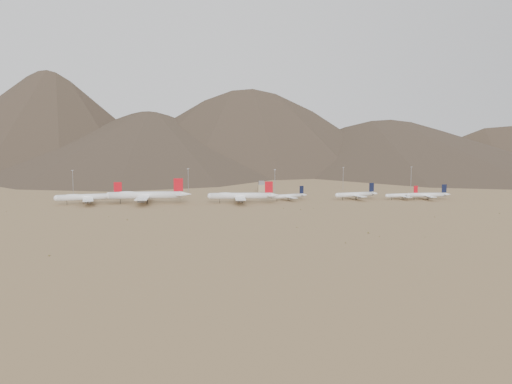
{
  "coord_description": "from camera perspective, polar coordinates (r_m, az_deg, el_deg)",
  "views": [
    {
      "loc": [
        -46.23,
        -415.26,
        56.19
      ],
      "look_at": [
        12.17,
        30.0,
        9.45
      ],
      "focal_mm": 35.0,
      "sensor_mm": 36.0,
      "label": 1
    }
  ],
  "objects": [
    {
      "name": "widebody_east",
      "position": [
        445.75,
        -1.7,
        -0.44
      ],
      "size": [
        65.39,
        50.33,
        19.41
      ],
      "rotation": [
        0.0,
        0.0,
        -0.06
      ],
      "color": "white",
      "rests_on": "ground"
    },
    {
      "name": "control_tower",
      "position": [
        543.05,
        0.63,
        0.57
      ],
      "size": [
        8.0,
        8.0,
        12.0
      ],
      "color": "tan",
      "rests_on": "ground"
    },
    {
      "name": "mast_west",
      "position": [
        546.15,
        -7.76,
        1.48
      ],
      "size": [
        2.0,
        0.6,
        25.7
      ],
      "color": "gray",
      "rests_on": "ground"
    },
    {
      "name": "mast_east",
      "position": [
        578.85,
        9.93,
        1.69
      ],
      "size": [
        2.0,
        0.6,
        25.7
      ],
      "color": "gray",
      "rests_on": "ground"
    },
    {
      "name": "mast_far_east",
      "position": [
        606.18,
        17.31,
        1.7
      ],
      "size": [
        2.0,
        0.6,
        25.7
      ],
      "color": "gray",
      "rests_on": "ground"
    },
    {
      "name": "narrowbody_b",
      "position": [
        481.89,
        11.4,
        -0.27
      ],
      "size": [
        46.17,
        33.97,
        15.49
      ],
      "rotation": [
        0.0,
        0.0,
        0.23
      ],
      "color": "white",
      "rests_on": "ground"
    },
    {
      "name": "narrowbody_c",
      "position": [
        493.61,
        16.44,
        -0.35
      ],
      "size": [
        38.54,
        28.07,
        12.79
      ],
      "rotation": [
        0.0,
        0.0,
        0.16
      ],
      "color": "white",
      "rests_on": "ground"
    },
    {
      "name": "mountain_ridge",
      "position": [
        1319.41,
        -5.53,
        9.99
      ],
      "size": [
        4400.0,
        1000.0,
        300.0
      ],
      "color": "#453929",
      "rests_on": "ground"
    },
    {
      "name": "mast_far_west",
      "position": [
        547.48,
        -20.2,
        1.18
      ],
      "size": [
        2.0,
        0.6,
        25.7
      ],
      "color": "gray",
      "rests_on": "ground"
    },
    {
      "name": "ground",
      "position": [
        421.58,
        -1.11,
        -1.72
      ],
      "size": [
        3000.0,
        3000.0,
        0.0
      ],
      "primitive_type": "plane",
      "color": "#9E7751",
      "rests_on": "ground"
    },
    {
      "name": "narrowbody_a",
      "position": [
        466.33,
        3.75,
        -0.46
      ],
      "size": [
        38.2,
        28.63,
        13.25
      ],
      "rotation": [
        0.0,
        0.0,
        0.37
      ],
      "color": "white",
      "rests_on": "ground"
    },
    {
      "name": "desert_scrub",
      "position": [
        317.81,
        1.42,
        -4.19
      ],
      "size": [
        426.96,
        171.99,
        0.92
      ],
      "color": "olive",
      "rests_on": "ground"
    },
    {
      "name": "mast_centre",
      "position": [
        526.8,
        2.17,
        1.37
      ],
      "size": [
        2.0,
        0.6,
        25.7
      ],
      "color": "gray",
      "rests_on": "ground"
    },
    {
      "name": "narrowbody_d",
      "position": [
        499.2,
        19.08,
        -0.31
      ],
      "size": [
        43.84,
        31.34,
        14.46
      ],
      "rotation": [
        0.0,
        0.0,
        -0.02
      ],
      "color": "white",
      "rests_on": "ground"
    },
    {
      "name": "widebody_centre",
      "position": [
        452.37,
        -12.47,
        -0.35
      ],
      "size": [
        75.41,
        57.69,
        22.39
      ],
      "rotation": [
        0.0,
        0.0,
        -0.02
      ],
      "color": "white",
      "rests_on": "ground"
    },
    {
      "name": "widebody_west",
      "position": [
        461.74,
        -18.48,
        -0.54
      ],
      "size": [
        63.09,
        49.39,
        18.94
      ],
      "rotation": [
        0.0,
        0.0,
        0.19
      ],
      "color": "white",
      "rests_on": "ground"
    }
  ]
}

